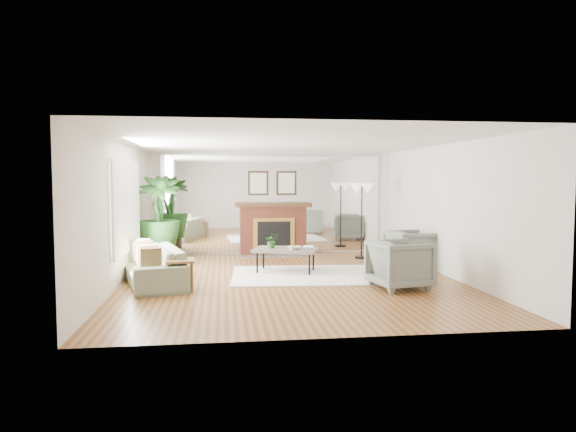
{
  "coord_description": "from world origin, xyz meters",
  "views": [
    {
      "loc": [
        -1.21,
        -9.19,
        1.82
      ],
      "look_at": [
        0.03,
        0.6,
        1.13
      ],
      "focal_mm": 32.0,
      "sensor_mm": 36.0,
      "label": 1
    }
  ],
  "objects": [
    {
      "name": "armchair_back",
      "position": [
        2.6,
        0.82,
        0.4
      ],
      "size": [
        1.01,
        0.99,
        0.8
      ],
      "primitive_type": "imported",
      "rotation": [
        0.0,
        0.0,
        1.73
      ],
      "color": "slate",
      "rests_on": "ground"
    },
    {
      "name": "sofa",
      "position": [
        -2.45,
        -0.03,
        0.32
      ],
      "size": [
        1.42,
        2.35,
        0.64
      ],
      "primitive_type": "imported",
      "rotation": [
        0.0,
        0.0,
        -1.3
      ],
      "color": "slate",
      "rests_on": "ground"
    },
    {
      "name": "coffee_table",
      "position": [
        -0.0,
        0.7,
        0.45
      ],
      "size": [
        1.39,
        1.07,
        0.49
      ],
      "rotation": [
        0.0,
        0.0,
        -0.32
      ],
      "color": "#6A5F54",
      "rests_on": "ground"
    },
    {
      "name": "tabletop_plant",
      "position": [
        -0.27,
        0.76,
        0.64
      ],
      "size": [
        0.27,
        0.24,
        0.29
      ],
      "primitive_type": "imported",
      "rotation": [
        0.0,
        0.0,
        0.06
      ],
      "color": "#265A21",
      "rests_on": "coffee_table"
    },
    {
      "name": "wall_right",
      "position": [
        2.99,
        0.0,
        1.25
      ],
      "size": [
        0.02,
        7.0,
        2.5
      ],
      "primitive_type": "cube",
      "color": "white",
      "rests_on": "ground"
    },
    {
      "name": "floor_lamp",
      "position": [
        1.98,
        2.38,
        1.49
      ],
      "size": [
        0.57,
        0.32,
        1.75
      ],
      "color": "black",
      "rests_on": "ground"
    },
    {
      "name": "book",
      "position": [
        0.36,
        0.79,
        0.5
      ],
      "size": [
        0.24,
        0.31,
        0.02
      ],
      "primitive_type": "imported",
      "rotation": [
        0.0,
        0.0,
        -0.13
      ],
      "color": "brown",
      "rests_on": "coffee_table"
    },
    {
      "name": "side_table",
      "position": [
        -1.92,
        -0.71,
        0.44
      ],
      "size": [
        0.51,
        0.51,
        0.53
      ],
      "rotation": [
        0.0,
        0.0,
        0.12
      ],
      "color": "brown",
      "rests_on": "ground"
    },
    {
      "name": "fruit_bowl",
      "position": [
        0.14,
        0.52,
        0.52
      ],
      "size": [
        0.32,
        0.32,
        0.06
      ],
      "primitive_type": "imported",
      "rotation": [
        0.0,
        0.0,
        0.34
      ],
      "color": "brown",
      "rests_on": "coffee_table"
    },
    {
      "name": "potted_ficus",
      "position": [
        -2.6,
        2.17,
        1.03
      ],
      "size": [
        1.02,
        1.02,
        1.93
      ],
      "color": "black",
      "rests_on": "ground"
    },
    {
      "name": "ground",
      "position": [
        0.0,
        0.0,
        0.0
      ],
      "size": [
        7.0,
        7.0,
        0.0
      ],
      "primitive_type": "plane",
      "color": "brown",
      "rests_on": "ground"
    },
    {
      "name": "mirror_panel",
      "position": [
        0.0,
        3.47,
        1.25
      ],
      "size": [
        5.4,
        0.04,
        2.4
      ],
      "primitive_type": "cube",
      "color": "silver",
      "rests_on": "wall_back"
    },
    {
      "name": "fireplace",
      "position": [
        0.0,
        3.26,
        0.66
      ],
      "size": [
        1.85,
        0.83,
        2.05
      ],
      "color": "brown",
      "rests_on": "ground"
    },
    {
      "name": "wall_back",
      "position": [
        0.0,
        3.49,
        1.25
      ],
      "size": [
        6.0,
        0.02,
        2.5
      ],
      "primitive_type": "cube",
      "color": "white",
      "rests_on": "ground"
    },
    {
      "name": "window_panel",
      "position": [
        -2.96,
        0.4,
        1.35
      ],
      "size": [
        0.04,
        2.4,
        1.5
      ],
      "primitive_type": "cube",
      "color": "#B2E09E",
      "rests_on": "wall_left"
    },
    {
      "name": "armchair_front",
      "position": [
        1.73,
        -0.97,
        0.41
      ],
      "size": [
        1.06,
        1.04,
        0.82
      ],
      "primitive_type": "imported",
      "rotation": [
        0.0,
        0.0,
        1.77
      ],
      "color": "slate",
      "rests_on": "ground"
    },
    {
      "name": "area_rug",
      "position": [
        0.39,
        0.34,
        0.02
      ],
      "size": [
        3.01,
        2.23,
        0.03
      ],
      "primitive_type": "cube",
      "rotation": [
        0.0,
        0.0,
        -0.06
      ],
      "color": "white",
      "rests_on": "ground"
    },
    {
      "name": "wall_left",
      "position": [
        -2.99,
        0.0,
        1.25
      ],
      "size": [
        0.02,
        7.0,
        2.5
      ],
      "primitive_type": "cube",
      "color": "white",
      "rests_on": "ground"
    }
  ]
}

